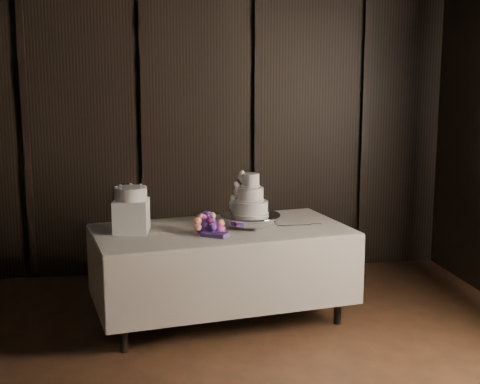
% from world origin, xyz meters
% --- Properties ---
extents(room, '(6.08, 7.08, 3.08)m').
position_xyz_m(room, '(0.00, 0.00, 1.50)').
color(room, black).
rests_on(room, ground).
extents(display_table, '(2.14, 1.37, 0.76)m').
position_xyz_m(display_table, '(0.57, 2.10, 0.42)').
color(display_table, beige).
rests_on(display_table, ground).
extents(cake_stand, '(0.59, 0.59, 0.09)m').
position_xyz_m(cake_stand, '(0.81, 2.17, 0.81)').
color(cake_stand, silver).
rests_on(cake_stand, display_table).
extents(wedding_cake, '(0.32, 0.28, 0.34)m').
position_xyz_m(wedding_cake, '(0.79, 2.15, 0.98)').
color(wedding_cake, white).
rests_on(wedding_cake, cake_stand).
extents(bouquet, '(0.48, 0.51, 0.20)m').
position_xyz_m(bouquet, '(0.44, 1.97, 0.83)').
color(bouquet, '#D04C58').
rests_on(bouquet, display_table).
extents(box_pedestal, '(0.29, 0.29, 0.25)m').
position_xyz_m(box_pedestal, '(-0.13, 2.11, 0.89)').
color(box_pedestal, white).
rests_on(box_pedestal, display_table).
extents(small_cake, '(0.32, 0.32, 0.10)m').
position_xyz_m(small_cake, '(-0.13, 2.11, 1.06)').
color(small_cake, white).
rests_on(small_cake, box_pedestal).
extents(cake_knife, '(0.37, 0.03, 0.01)m').
position_xyz_m(cake_knife, '(1.16, 2.10, 0.77)').
color(cake_knife, silver).
rests_on(cake_knife, display_table).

